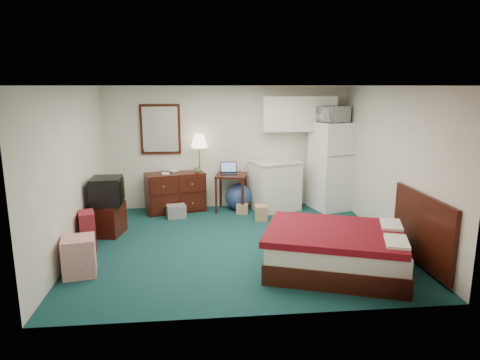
{
  "coord_description": "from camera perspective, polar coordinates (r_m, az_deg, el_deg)",
  "views": [
    {
      "loc": [
        -0.63,
        -6.52,
        2.49
      ],
      "look_at": [
        0.05,
        0.15,
        1.02
      ],
      "focal_mm": 32.0,
      "sensor_mm": 36.0,
      "label": 1
    }
  ],
  "objects": [
    {
      "name": "headboard",
      "position": [
        6.48,
        23.1,
        -6.09
      ],
      "size": [
        0.06,
        1.56,
        1.0
      ],
      "primitive_type": null,
      "color": "#3B1209",
      "rests_on": "walls"
    },
    {
      "name": "ceiling",
      "position": [
        6.55,
        -0.33,
        12.44
      ],
      "size": [
        5.0,
        4.5,
        0.01
      ],
      "primitive_type": "cube",
      "color": "silver",
      "rests_on": "walls"
    },
    {
      "name": "crt_tv",
      "position": [
        7.55,
        -17.35,
        -1.42
      ],
      "size": [
        0.52,
        0.56,
        0.47
      ],
      "primitive_type": null,
      "rotation": [
        0.0,
        0.0,
        0.02
      ],
      "color": "black",
      "rests_on": "tv_stand"
    },
    {
      "name": "tv_stand",
      "position": [
        7.71,
        -17.43,
        -5.01
      ],
      "size": [
        0.63,
        0.67,
        0.53
      ],
      "primitive_type": null,
      "rotation": [
        0.0,
        0.0,
        -0.19
      ],
      "color": "#3B1209",
      "rests_on": "floor"
    },
    {
      "name": "mug",
      "position": [
        8.64,
        -5.76,
        1.39
      ],
      "size": [
        0.16,
        0.15,
        0.13
      ],
      "primitive_type": "imported",
      "rotation": [
        0.0,
        0.0,
        0.62
      ],
      "color": "#4A843B",
      "rests_on": "dresser"
    },
    {
      "name": "book_a",
      "position": [
        8.59,
        -10.42,
        1.44
      ],
      "size": [
        0.15,
        0.04,
        0.21
      ],
      "primitive_type": "imported",
      "rotation": [
        0.0,
        0.0,
        0.16
      ],
      "color": "#9E7B54",
      "rests_on": "dresser"
    },
    {
      "name": "dresser",
      "position": [
        8.77,
        -8.63,
        -1.6
      ],
      "size": [
        1.26,
        0.82,
        0.79
      ],
      "primitive_type": null,
      "rotation": [
        0.0,
        0.0,
        0.27
      ],
      "color": "#3B1209",
      "rests_on": "floor"
    },
    {
      "name": "cardboard_box_a",
      "position": [
        8.57,
        0.3,
        -3.85
      ],
      "size": [
        0.26,
        0.23,
        0.19
      ],
      "primitive_type": null,
      "rotation": [
        0.0,
        0.0,
        -0.17
      ],
      "color": "#9E7B54",
      "rests_on": "floor"
    },
    {
      "name": "microwave",
      "position": [
        8.81,
        12.34,
        8.82
      ],
      "size": [
        0.66,
        0.53,
        0.4
      ],
      "primitive_type": "imported",
      "rotation": [
        0.0,
        0.0,
        0.42
      ],
      "color": "white",
      "rests_on": "fridge"
    },
    {
      "name": "cardboard_box_b",
      "position": [
        8.18,
        2.86,
        -4.36
      ],
      "size": [
        0.27,
        0.31,
        0.28
      ],
      "primitive_type": null,
      "rotation": [
        0.0,
        0.0,
        -0.13
      ],
      "color": "#9E7B54",
      "rests_on": "floor"
    },
    {
      "name": "floor",
      "position": [
        7.01,
        -0.3,
        -8.45
      ],
      "size": [
        5.0,
        4.5,
        0.01
      ],
      "primitive_type": "cube",
      "color": "black",
      "rests_on": "ground"
    },
    {
      "name": "bed",
      "position": [
        6.09,
        12.7,
        -9.14
      ],
      "size": [
        2.19,
        1.94,
        0.58
      ],
      "primitive_type": null,
      "rotation": [
        0.0,
        0.0,
        -0.34
      ],
      "color": "#4D070C",
      "rests_on": "floor"
    },
    {
      "name": "retail_box",
      "position": [
        6.21,
        -20.66,
        -9.5
      ],
      "size": [
        0.49,
        0.49,
        0.52
      ],
      "primitive_type": null,
      "rotation": [
        0.0,
        0.0,
        0.2
      ],
      "color": "beige",
      "rests_on": "floor"
    },
    {
      "name": "book_b",
      "position": [
        8.77,
        -9.3,
        1.72
      ],
      "size": [
        0.14,
        0.1,
        0.21
      ],
      "primitive_type": "imported",
      "rotation": [
        0.0,
        0.0,
        0.61
      ],
      "color": "#9E7B54",
      "rests_on": "dresser"
    },
    {
      "name": "file_bin",
      "position": [
        8.39,
        -8.51,
        -4.15
      ],
      "size": [
        0.41,
        0.34,
        0.25
      ],
      "primitive_type": null,
      "rotation": [
        0.0,
        0.0,
        0.2
      ],
      "color": "gray",
      "rests_on": "floor"
    },
    {
      "name": "mirror",
      "position": [
        8.81,
        -10.56,
        6.68
      ],
      "size": [
        0.8,
        0.06,
        1.0
      ],
      "primitive_type": null,
      "color": "white",
      "rests_on": "walls"
    },
    {
      "name": "floor_lamp",
      "position": [
        8.74,
        -5.38,
        1.0
      ],
      "size": [
        0.4,
        0.4,
        1.55
      ],
      "primitive_type": null,
      "rotation": [
        0.0,
        0.0,
        -0.19
      ],
      "color": "gold",
      "rests_on": "floor"
    },
    {
      "name": "upper_cabinets",
      "position": [
        8.86,
        7.85,
        8.75
      ],
      "size": [
        1.5,
        0.35,
        0.7
      ],
      "primitive_type": null,
      "color": "white",
      "rests_on": "walls"
    },
    {
      "name": "walls",
      "position": [
        6.67,
        -0.31,
        1.64
      ],
      "size": [
        5.01,
        4.51,
        2.5
      ],
      "color": "silver",
      "rests_on": "floor"
    },
    {
      "name": "fridge",
      "position": [
        8.99,
        12.16,
        1.86
      ],
      "size": [
        0.91,
        0.91,
        1.79
      ],
      "primitive_type": null,
      "rotation": [
        0.0,
        0.0,
        0.27
      ],
      "color": "white",
      "rests_on": "floor"
    },
    {
      "name": "suitcase",
      "position": [
        7.11,
        -19.69,
        -6.34
      ],
      "size": [
        0.32,
        0.42,
        0.6
      ],
      "primitive_type": null,
      "rotation": [
        0.0,
        0.0,
        0.28
      ],
      "color": "maroon",
      "rests_on": "floor"
    },
    {
      "name": "kitchen_counter",
      "position": [
        8.81,
        4.67,
        -0.82
      ],
      "size": [
        1.06,
        0.93,
        0.98
      ],
      "primitive_type": null,
      "rotation": [
        0.0,
        0.0,
        0.33
      ],
      "color": "white",
      "rests_on": "floor"
    },
    {
      "name": "exercise_ball",
      "position": [
        8.8,
        -0.22,
        -2.23
      ],
      "size": [
        0.69,
        0.69,
        0.55
      ],
      "primitive_type": "sphere",
      "rotation": [
        0.0,
        0.0,
        -0.31
      ],
      "color": "navy",
      "rests_on": "floor"
    },
    {
      "name": "desk",
      "position": [
        8.74,
        -1.18,
        -1.65
      ],
      "size": [
        0.71,
        0.71,
        0.75
      ],
      "primitive_type": null,
      "rotation": [
        0.0,
        0.0,
        -0.22
      ],
      "color": "#3B1209",
      "rests_on": "floor"
    },
    {
      "name": "laptop",
      "position": [
        8.65,
        -1.51,
        1.53
      ],
      "size": [
        0.35,
        0.29,
        0.23
      ],
      "primitive_type": null,
      "rotation": [
        0.0,
        0.0,
        -0.07
      ],
      "color": "black",
      "rests_on": "desk"
    }
  ]
}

